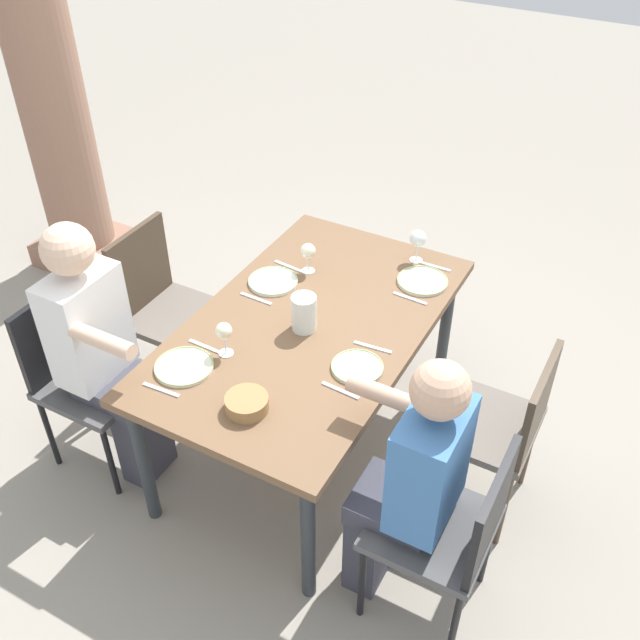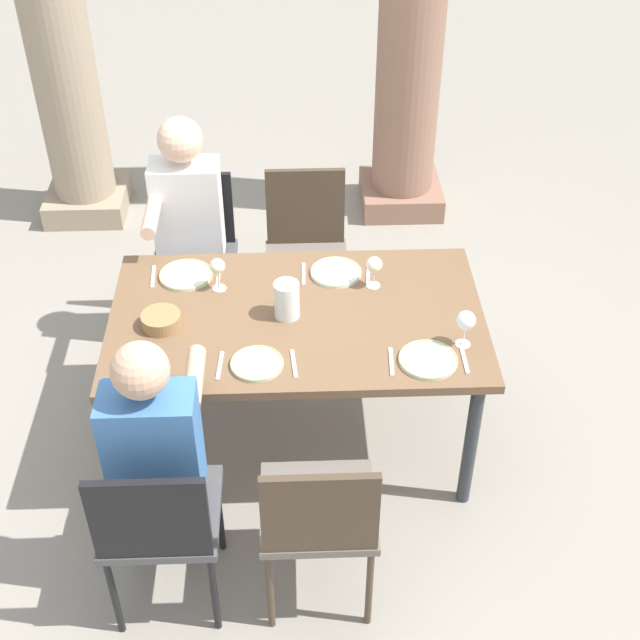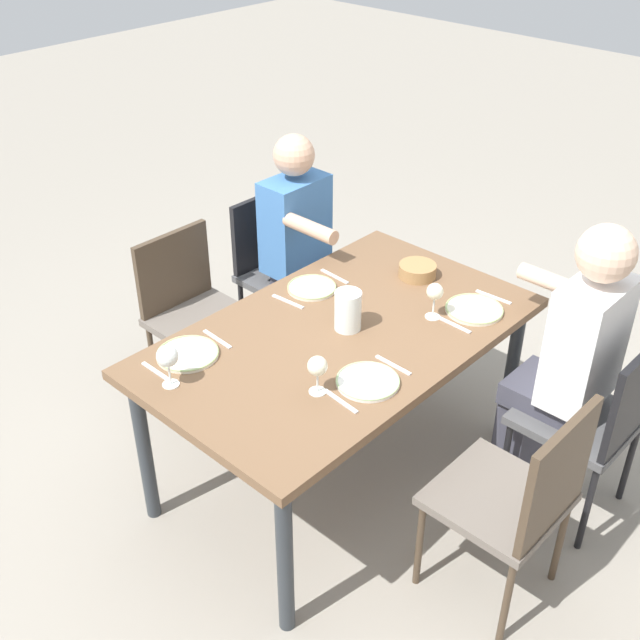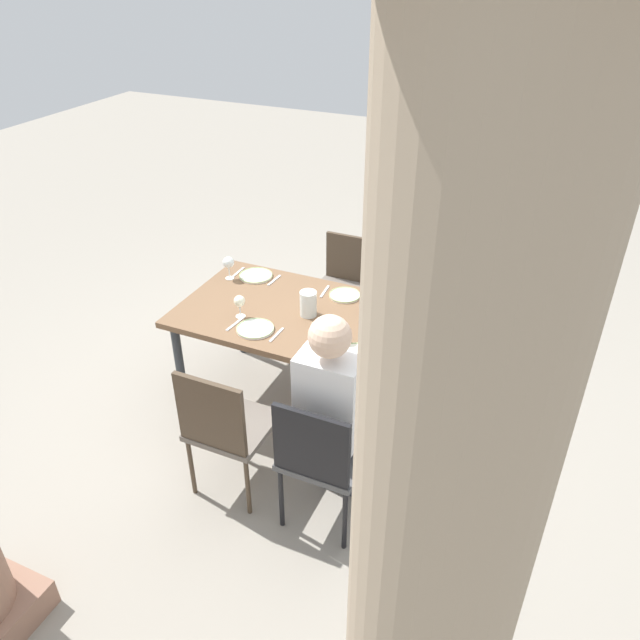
{
  "view_description": "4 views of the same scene",
  "coord_description": "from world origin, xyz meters",
  "views": [
    {
      "loc": [
        -2.18,
        -1.25,
        2.78
      ],
      "look_at": [
        -0.06,
        -0.09,
        0.85
      ],
      "focal_mm": 40.83,
      "sensor_mm": 36.0,
      "label": 1
    },
    {
      "loc": [
        -0.01,
        -2.98,
        3.13
      ],
      "look_at": [
        0.1,
        -0.09,
        0.81
      ],
      "focal_mm": 49.06,
      "sensor_mm": 36.0,
      "label": 2
    },
    {
      "loc": [
        1.99,
        1.75,
        2.53
      ],
      "look_at": [
        0.09,
        -0.03,
        0.85
      ],
      "focal_mm": 44.05,
      "sensor_mm": 36.0,
      "label": 3
    },
    {
      "loc": [
        -1.5,
        3.08,
        2.86
      ],
      "look_at": [
        -0.14,
        0.03,
        0.77
      ],
      "focal_mm": 34.42,
      "sensor_mm": 36.0,
      "label": 4
    }
  ],
  "objects": [
    {
      "name": "ground_plane",
      "position": [
        0.0,
        0.0,
        0.0
      ],
      "size": [
        16.0,
        16.0,
        0.0
      ],
      "primitive_type": "plane",
      "color": "gray"
    },
    {
      "name": "dining_table",
      "position": [
        0.0,
        0.0,
        0.69
      ],
      "size": [
        1.63,
        0.97,
        0.77
      ],
      "color": "brown",
      "rests_on": "ground"
    },
    {
      "name": "chair_west_north",
      "position": [
        -0.53,
        0.91,
        0.52
      ],
      "size": [
        0.44,
        0.44,
        0.9
      ],
      "color": "#4F4F50",
      "rests_on": "ground"
    },
    {
      "name": "chair_west_south",
      "position": [
        -0.53,
        -0.9,
        0.53
      ],
      "size": [
        0.44,
        0.44,
        0.88
      ],
      "color": "#4F4F50",
      "rests_on": "ground"
    },
    {
      "name": "chair_mid_north",
      "position": [
        0.06,
        0.91,
        0.52
      ],
      "size": [
        0.44,
        0.44,
        0.91
      ],
      "color": "#6A6158",
      "rests_on": "ground"
    },
    {
      "name": "chair_mid_south",
      "position": [
        0.06,
        -0.9,
        0.53
      ],
      "size": [
        0.44,
        0.44,
        0.88
      ],
      "color": "#6A6158",
      "rests_on": "ground"
    },
    {
      "name": "diner_woman_green",
      "position": [
        -0.53,
        0.73,
        0.71
      ],
      "size": [
        0.35,
        0.5,
        1.32
      ],
      "color": "#3F3F4C",
      "rests_on": "ground"
    },
    {
      "name": "diner_man_white",
      "position": [
        -0.53,
        -0.72,
        0.68
      ],
      "size": [
        0.35,
        0.49,
        1.27
      ],
      "color": "#3F3F4C",
      "rests_on": "ground"
    },
    {
      "name": "plate_0",
      "position": [
        -0.51,
        0.31,
        0.77
      ],
      "size": [
        0.25,
        0.25,
        0.02
      ],
      "color": "silver",
      "rests_on": "dining_table"
    },
    {
      "name": "wine_glass_0",
      "position": [
        -0.35,
        0.21,
        0.88
      ],
      "size": [
        0.07,
        0.07,
        0.16
      ],
      "color": "white",
      "rests_on": "dining_table"
    },
    {
      "name": "fork_0",
      "position": [
        -0.66,
        0.31,
        0.77
      ],
      "size": [
        0.03,
        0.17,
        0.01
      ],
      "primitive_type": "cube",
      "rotation": [
        0.0,
        0.0,
        0.06
      ],
      "color": "silver",
      "rests_on": "dining_table"
    },
    {
      "name": "spoon_0",
      "position": [
        -0.36,
        0.31,
        0.77
      ],
      "size": [
        0.02,
        0.17,
        0.01
      ],
      "primitive_type": "cube",
      "rotation": [
        0.0,
        0.0,
        -0.03
      ],
      "color": "silver",
      "rests_on": "dining_table"
    },
    {
      "name": "plate_1",
      "position": [
        -0.17,
        -0.32,
        0.77
      ],
      "size": [
        0.22,
        0.22,
        0.02
      ],
      "color": "silver",
      "rests_on": "dining_table"
    },
    {
      "name": "fork_1",
      "position": [
        -0.32,
        -0.32,
        0.77
      ],
      "size": [
        0.03,
        0.17,
        0.01
      ],
      "primitive_type": "cube",
      "rotation": [
        0.0,
        0.0,
        -0.06
      ],
      "color": "silver",
      "rests_on": "dining_table"
    },
    {
      "name": "spoon_1",
      "position": [
        -0.02,
        -0.32,
        0.77
      ],
      "size": [
        0.03,
        0.17,
        0.01
      ],
      "primitive_type": "cube",
      "rotation": [
        0.0,
        0.0,
        0.08
      ],
      "color": "silver",
      "rests_on": "dining_table"
    },
    {
      "name": "plate_2",
      "position": [
        0.19,
        0.3,
        0.77
      ],
      "size": [
        0.24,
        0.24,
        0.02
      ],
      "color": "white",
      "rests_on": "dining_table"
    },
    {
      "name": "wine_glass_2",
      "position": [
        0.35,
        0.2,
        0.88
      ],
      "size": [
        0.07,
        0.07,
        0.15
      ],
      "color": "white",
      "rests_on": "dining_table"
    },
    {
      "name": "fork_2",
      "position": [
        0.04,
        0.3,
        0.77
      ],
      "size": [
        0.02,
        0.17,
        0.01
      ],
      "primitive_type": "cube",
      "rotation": [
        0.0,
        0.0,
        -0.02
      ],
      "color": "silver",
      "rests_on": "dining_table"
    },
    {
      "name": "spoon_2",
      "position": [
        0.34,
        0.3,
        0.77
      ],
      "size": [
        0.03,
        0.17,
        0.01
      ],
      "primitive_type": "cube",
      "rotation": [
        0.0,
        0.0,
        -0.1
      ],
      "color": "silver",
      "rests_on": "dining_table"
    },
    {
      "name": "plate_3",
      "position": [
        0.53,
        -0.32,
        0.77
      ],
      "size": [
        0.24,
        0.24,
        0.02
      ],
      "color": "silver",
      "rests_on": "dining_table"
    },
    {
      "name": "wine_glass_3",
      "position": [
        0.69,
        -0.22,
        0.89
      ],
      "size": [
        0.08,
        0.08,
        0.17
      ],
      "color": "white",
      "rests_on": "dining_table"
    },
    {
      "name": "fork_3",
      "position": [
        0.38,
        -0.32,
        0.77
      ],
      "size": [
        0.02,
        0.17,
        0.01
      ],
      "primitive_type": "cube",
      "rotation": [
        0.0,
        0.0,
        -0.05
      ],
      "color": "silver",
      "rests_on": "dining_table"
    },
    {
      "name": "spoon_3",
      "position": [
        0.68,
        -0.32,
        0.77
      ],
      "size": [
        0.02,
        0.17,
        0.01
      ],
      "primitive_type": "cube",
      "rotation": [
        0.0,
        0.0,
        -0.0
      ],
      "color": "silver",
      "rests_on": "dining_table"
    },
    {
      "name": "water_pitcher",
      "position": [
        -0.04,
        0.0,
        0.84
      ],
      "size": [
        0.11,
        0.11,
        0.17
      ],
      "color": "white",
      "rests_on": "dining_table"
    },
    {
      "name": "bread_basket",
      "position": [
        -0.58,
        -0.05,
        0.8
      ],
      "size": [
        0.17,
        0.17,
        0.06
      ],
      "primitive_type": "cylinder",
      "color": "#9E7547",
      "rests_on": "dining_table"
    }
  ]
}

